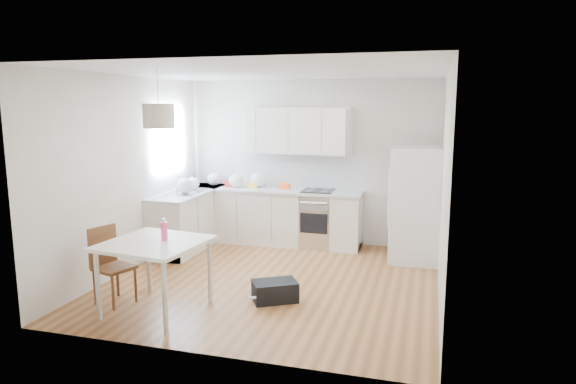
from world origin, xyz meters
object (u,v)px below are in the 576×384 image
object	(u,v)px
refrigerator	(416,204)
dining_table	(155,250)
gym_bag	(275,291)
dining_chair	(114,266)

from	to	relation	value
refrigerator	dining_table	size ratio (longest dim) A/B	1.48
dining_table	refrigerator	bearing A→B (deg)	52.77
gym_bag	dining_chair	bearing A→B (deg)	167.73
dining_table	gym_bag	size ratio (longest dim) A/B	2.23
dining_chair	gym_bag	xyz separation A→B (m)	(1.77, 0.58, -0.33)
refrigerator	gym_bag	xyz separation A→B (m)	(-1.53, -2.13, -0.73)
dining_chair	dining_table	bearing A→B (deg)	9.34
dining_table	dining_chair	world-z (taller)	dining_chair
dining_chair	gym_bag	world-z (taller)	dining_chair
refrigerator	gym_bag	distance (m)	2.72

